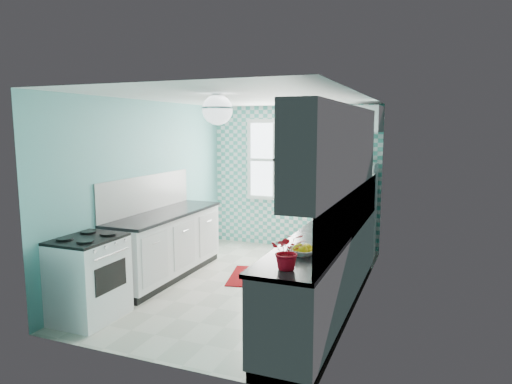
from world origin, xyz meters
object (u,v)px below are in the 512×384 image
at_px(ceiling_light, 217,109).
at_px(fruit_bowl, 303,252).
at_px(sink, 343,218).
at_px(potted_plant, 288,251).
at_px(microwave, 354,155).
at_px(fridge, 353,212).
at_px(stove, 89,277).

distance_m(ceiling_light, fruit_bowl, 1.93).
height_order(sink, potted_plant, sink).
bearing_deg(microwave, fridge, 54.55).
height_order(ceiling_light, microwave, ceiling_light).
bearing_deg(sink, fridge, 92.04).
height_order(fridge, fruit_bowl, fridge).
distance_m(fridge, microwave, 0.92).
relative_size(ceiling_light, microwave, 0.69).
bearing_deg(ceiling_light, microwave, 66.77).
bearing_deg(potted_plant, stove, 172.87).
bearing_deg(fruit_bowl, fridge, 91.59).
xyz_separation_m(stove, microwave, (2.31, 3.41, 1.22)).
relative_size(fruit_bowl, potted_plant, 0.84).
xyz_separation_m(fridge, potted_plant, (0.09, -3.71, 0.32)).
bearing_deg(fruit_bowl, sink, 89.88).
xyz_separation_m(ceiling_light, sink, (1.20, 1.27, -1.39)).
bearing_deg(potted_plant, sink, 89.90).
distance_m(stove, fruit_bowl, 2.45).
xyz_separation_m(sink, fruit_bowl, (-0.00, -1.94, 0.04)).
distance_m(ceiling_light, microwave, 2.88).
distance_m(sink, microwave, 1.53).
bearing_deg(fridge, microwave, 57.43).
relative_size(ceiling_light, stove, 0.38).
relative_size(stove, potted_plant, 2.84).
xyz_separation_m(ceiling_light, fridge, (1.11, 2.59, -1.54)).
height_order(fridge, sink, fridge).
xyz_separation_m(stove, sink, (2.40, 2.10, 0.45)).
relative_size(fridge, microwave, 3.09).
bearing_deg(microwave, fruit_bowl, 91.81).
distance_m(ceiling_light, fridge, 3.21).
bearing_deg(microwave, ceiling_light, 67.00).
xyz_separation_m(ceiling_light, potted_plant, (1.20, -1.13, -1.22)).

